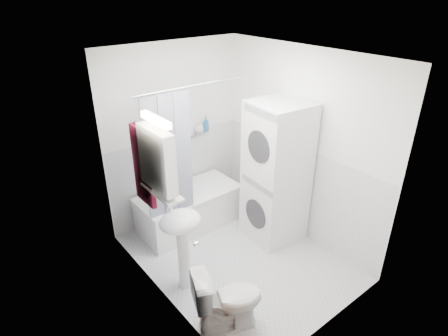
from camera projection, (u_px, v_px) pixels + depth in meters
floor at (237, 257)px, 4.57m from camera, size 2.60×2.60×0.00m
room_walls at (239, 145)px, 3.90m from camera, size 2.60×2.60×2.60m
wainscot at (222, 205)px, 4.51m from camera, size 1.98×2.58×2.58m
door at (196, 244)px, 3.21m from camera, size 0.05×2.00×2.00m
bathtub at (189, 207)px, 5.04m from camera, size 1.37×0.65×0.52m
tub_spout at (186, 158)px, 5.14m from camera, size 0.04×0.12×0.04m
curtain_rod at (196, 85)px, 4.09m from camera, size 1.55×0.02×0.02m
shower_curtain at (169, 157)px, 4.21m from camera, size 0.55×0.02×1.45m
sink at (182, 233)px, 3.84m from camera, size 0.44×0.37×1.04m
medicine_cabinet at (157, 158)px, 3.43m from camera, size 0.13×0.50×0.71m
shelf at (162, 192)px, 3.61m from camera, size 0.18×0.54×0.02m
shower_caddy at (189, 137)px, 5.02m from camera, size 0.22×0.06×0.02m
towel at (143, 165)px, 3.66m from camera, size 0.07×0.34×0.83m
washer_dryer at (276, 173)px, 4.59m from camera, size 0.70×0.69×1.81m
toilet at (228, 300)px, 3.53m from camera, size 0.76×0.60×0.65m
soap_pump at (171, 201)px, 3.92m from camera, size 0.08×0.17×0.08m
shelf_bottle at (170, 194)px, 3.48m from camera, size 0.07×0.18×0.07m
shelf_cup at (155, 181)px, 3.66m from camera, size 0.10×0.09×0.10m
shampoo_a at (199, 129)px, 5.08m from camera, size 0.13×0.17×0.13m
shampoo_b at (206, 128)px, 5.16m from camera, size 0.08×0.21×0.08m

